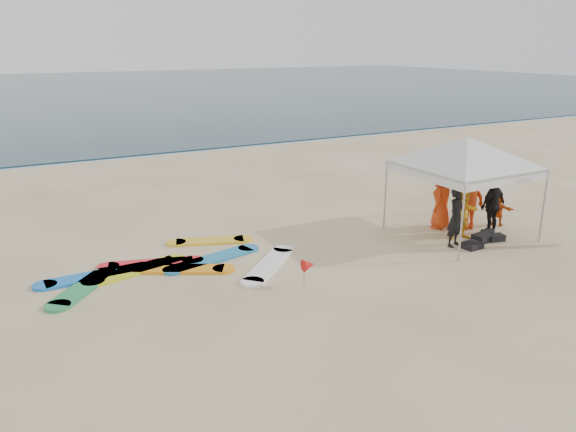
% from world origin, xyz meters
% --- Properties ---
extents(ground, '(120.00, 120.00, 0.00)m').
position_xyz_m(ground, '(0.00, 0.00, 0.00)').
color(ground, beige).
rests_on(ground, ground).
extents(ocean, '(160.00, 84.00, 0.08)m').
position_xyz_m(ocean, '(0.00, 60.00, 0.04)').
color(ocean, '#0C2633').
rests_on(ocean, ground).
extents(shoreline_foam, '(160.00, 1.20, 0.01)m').
position_xyz_m(shoreline_foam, '(0.00, 18.20, 0.00)').
color(shoreline_foam, silver).
rests_on(shoreline_foam, ground).
extents(person_black_a, '(0.68, 0.54, 1.62)m').
position_xyz_m(person_black_a, '(3.99, 1.47, 0.81)').
color(person_black_a, black).
rests_on(person_black_a, ground).
extents(person_yellow, '(0.89, 0.78, 1.57)m').
position_xyz_m(person_yellow, '(4.62, 1.78, 0.78)').
color(person_yellow, gold).
rests_on(person_yellow, ground).
extents(person_orange_a, '(1.17, 0.70, 1.78)m').
position_xyz_m(person_orange_a, '(5.37, 2.37, 0.89)').
color(person_orange_a, red).
rests_on(person_orange_a, ground).
extents(person_black_b, '(1.03, 0.53, 1.68)m').
position_xyz_m(person_black_b, '(5.65, 1.74, 0.84)').
color(person_black_b, black).
rests_on(person_black_b, ground).
extents(person_orange_b, '(1.01, 0.93, 1.73)m').
position_xyz_m(person_orange_b, '(4.76, 2.84, 0.86)').
color(person_orange_b, red).
rests_on(person_orange_b, ground).
extents(person_seated, '(0.71, 0.90, 0.95)m').
position_xyz_m(person_seated, '(6.42, 2.18, 0.48)').
color(person_seated, '#D24B12').
rests_on(person_seated, ground).
extents(canopy_tent, '(4.27, 4.27, 3.22)m').
position_xyz_m(canopy_tent, '(4.79, 2.10, 2.80)').
color(canopy_tent, '#A5A5A8').
rests_on(canopy_tent, ground).
extents(marker_pennant, '(0.28, 0.28, 0.64)m').
position_xyz_m(marker_pennant, '(-0.78, 1.12, 0.49)').
color(marker_pennant, '#A5A5A8').
rests_on(marker_pennant, ground).
extents(gear_pile, '(1.59, 0.87, 0.22)m').
position_xyz_m(gear_pile, '(4.90, 1.28, 0.10)').
color(gear_pile, black).
rests_on(gear_pile, ground).
extents(surfboard_spread, '(6.06, 3.83, 0.07)m').
position_xyz_m(surfboard_spread, '(-3.19, 3.66, 0.04)').
color(surfboard_spread, '#C2D015').
rests_on(surfboard_spread, ground).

